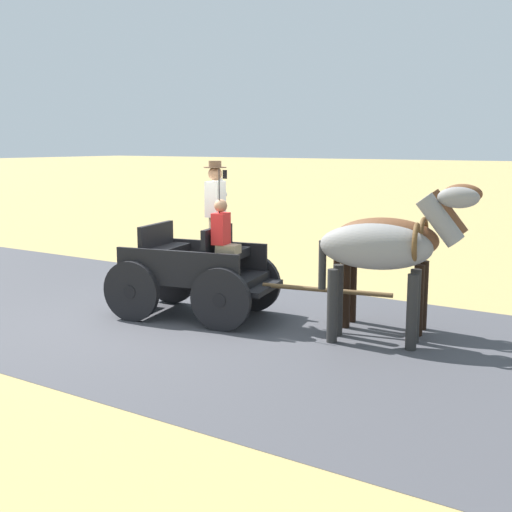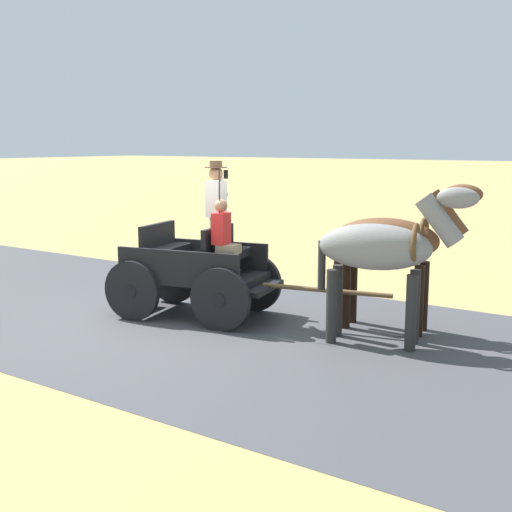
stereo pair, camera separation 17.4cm
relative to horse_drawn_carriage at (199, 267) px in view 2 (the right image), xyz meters
name	(u,v)px [view 2 (the right image)]	position (x,y,z in m)	size (l,w,h in m)	color
ground_plane	(174,318)	(0.33, -0.26, -0.82)	(200.00, 200.00, 0.00)	tan
road_surface	(174,318)	(0.33, -0.26, -0.81)	(6.26, 160.00, 0.01)	#424247
horse_drawn_carriage	(199,267)	(0.00, 0.00, 0.00)	(1.87, 4.51, 2.50)	black
horse_near_side	(393,243)	(-0.98, 2.89, 0.51)	(0.81, 2.15, 2.21)	brown
horse_off_side	(383,251)	(-0.23, 3.04, 0.51)	(0.92, 2.14, 2.21)	gray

